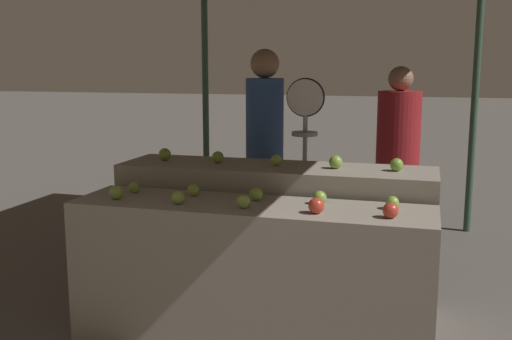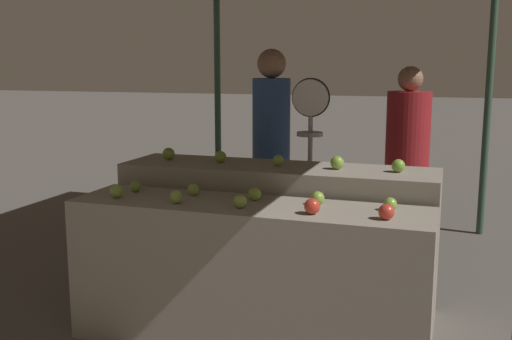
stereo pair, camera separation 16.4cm
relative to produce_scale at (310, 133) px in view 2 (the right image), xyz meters
name	(u,v)px [view 2 (the right image)]	position (x,y,z in m)	size (l,w,h in m)	color
display_counter_front	(248,275)	(-0.07, -1.25, -0.72)	(2.13, 0.55, 0.87)	gray
display_counter_back	(277,238)	(-0.07, -0.65, -0.66)	(2.13, 0.55, 1.00)	gray
apple_front_0	(117,191)	(-0.89, -1.34, -0.24)	(0.08, 0.08, 0.08)	#8EB247
apple_front_1	(176,197)	(-0.48, -1.36, -0.25)	(0.08, 0.08, 0.08)	#8EB247
apple_front_2	(240,201)	(-0.08, -1.35, -0.25)	(0.08, 0.08, 0.08)	#8EB247
apple_front_3	(312,206)	(0.34, -1.36, -0.24)	(0.09, 0.09, 0.09)	red
apple_front_4	(386,212)	(0.74, -1.35, -0.24)	(0.08, 0.08, 0.08)	red
apple_front_5	(135,186)	(-0.87, -1.15, -0.25)	(0.07, 0.07, 0.07)	#7AA338
apple_front_6	(193,190)	(-0.47, -1.13, -0.25)	(0.07, 0.07, 0.07)	#8EB247
apple_front_7	(254,194)	(-0.06, -1.15, -0.24)	(0.08, 0.08, 0.08)	#84AD3D
apple_front_8	(318,198)	(0.32, -1.14, -0.24)	(0.08, 0.08, 0.08)	#84AD3D
apple_front_9	(390,204)	(0.73, -1.15, -0.25)	(0.08, 0.08, 0.08)	#84AD3D
apple_back_0	(169,154)	(-0.89, -0.64, -0.11)	(0.09, 0.09, 0.09)	#7AA338
apple_back_1	(220,157)	(-0.48, -0.64, -0.11)	(0.08, 0.08, 0.08)	#7AA338
apple_back_2	(278,160)	(-0.06, -0.65, -0.12)	(0.07, 0.07, 0.07)	#8EB247
apple_back_3	(337,163)	(0.34, -0.65, -0.11)	(0.09, 0.09, 0.09)	#84AD3D
apple_back_4	(398,166)	(0.73, -0.64, -0.11)	(0.08, 0.08, 0.08)	#7AA338
produce_scale	(310,133)	(0.00, 0.00, 0.00)	(0.30, 0.20, 1.58)	#99999E
person_vendor_at_scale	(271,139)	(-0.39, 0.25, -0.09)	(0.38, 0.38, 1.81)	#2D2D38
person_customer_left	(407,147)	(0.66, 0.95, -0.20)	(0.50, 0.50, 1.67)	#2D2D38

